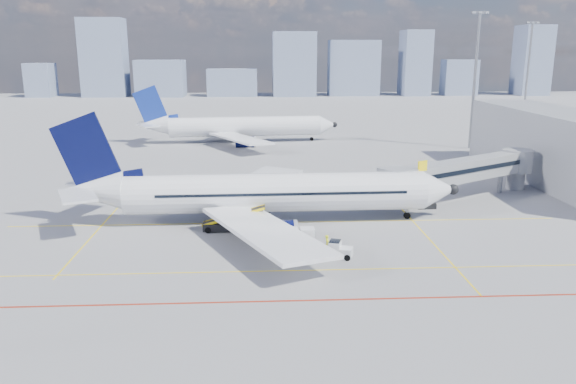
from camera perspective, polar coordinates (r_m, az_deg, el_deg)
The scene contains 13 objects.
ground at distance 54.14m, azimuth 0.28°, elevation -5.60°, with size 420.00×420.00×0.00m, color #949497.
apron_markings at distance 50.44m, azimuth -0.13°, elevation -7.10°, with size 90.00×35.12×0.01m.
jet_bridge at distance 74.21m, azimuth 17.94°, elevation 2.12°, with size 23.55×15.78×6.30m.
terminal_block at distance 89.03m, azimuth 25.90°, elevation 4.12°, with size 10.00×42.00×10.00m.
floodlight_mast_ne at distance 113.62m, azimuth 18.46°, elevation 11.03°, with size 3.20×0.61×25.45m.
floodlight_mast_far at distance 156.48m, azimuth 23.19°, elevation 11.27°, with size 3.20×0.61×25.45m.
distant_skyline at distance 241.11m, azimuth -5.10°, elevation 12.53°, with size 256.27×14.67×31.54m.
main_aircraft at distance 61.10m, azimuth -2.94°, elevation -0.17°, with size 43.80×38.17×12.76m.
second_aircraft at distance 116.47m, azimuth -5.24°, elevation 6.61°, with size 41.52×36.14×12.13m.
baggage_tug at distance 51.38m, azimuth 5.10°, elevation -5.85°, with size 2.60×2.05×1.61m.
cargo_dolly at distance 54.16m, azimuth 1.12°, elevation -4.51°, with size 3.22×1.44×1.76m.
belt_loader at distance 59.04m, azimuth -6.21°, elevation -3.28°, with size 6.64×1.94×2.70m.
ramp_worker at distance 52.29m, azimuth 4.01°, elevation -5.31°, with size 0.66×0.43×1.80m, color #F8FF1A.
Camera 1 is at (-2.94, -50.89, 18.22)m, focal length 35.00 mm.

